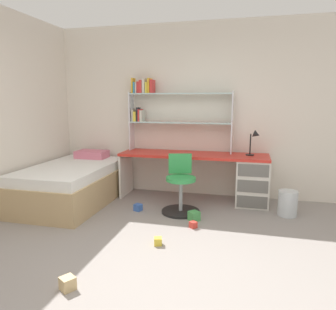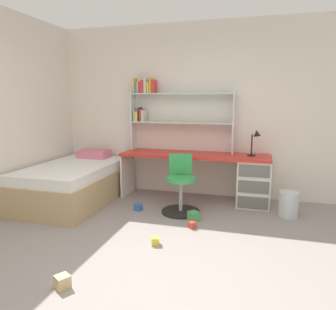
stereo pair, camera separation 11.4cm
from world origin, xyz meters
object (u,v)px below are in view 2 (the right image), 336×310
object	(u,v)px
toy_block_green_0	(193,216)
toy_block_red_1	(192,225)
waste_bin	(289,204)
toy_block_yellow_2	(155,241)
bookshelf_hutch	(166,107)
toy_block_natural_3	(63,282)
swivel_chair	(181,190)
toy_block_blue_4	(138,207)
desk_lamp	(256,139)
bed_platform	(74,183)
desk	(234,176)

from	to	relation	value
toy_block_green_0	toy_block_red_1	bearing A→B (deg)	-82.93
waste_bin	toy_block_yellow_2	size ratio (longest dim) A/B	4.15
bookshelf_hutch	waste_bin	size ratio (longest dim) A/B	4.83
waste_bin	toy_block_natural_3	world-z (taller)	waste_bin
swivel_chair	toy_block_natural_3	xyz separation A→B (m)	(-0.51, -2.00, -0.26)
toy_block_red_1	toy_block_blue_4	distance (m)	0.94
desk_lamp	toy_block_red_1	world-z (taller)	desk_lamp
toy_block_blue_4	toy_block_green_0	bearing A→B (deg)	-11.93
toy_block_green_0	toy_block_natural_3	size ratio (longest dim) A/B	1.12
bookshelf_hutch	toy_block_red_1	bearing A→B (deg)	-61.83
bookshelf_hutch	swivel_chair	distance (m)	1.42
swivel_chair	toy_block_red_1	world-z (taller)	swivel_chair
toy_block_red_1	toy_block_yellow_2	xyz separation A→B (m)	(-0.28, -0.55, 0.00)
toy_block_red_1	bookshelf_hutch	bearing A→B (deg)	118.17
toy_block_red_1	toy_block_blue_4	bearing A→B (deg)	154.47
toy_block_green_0	desk_lamp	bearing A→B (deg)	51.28
swivel_chair	toy_block_green_0	xyz separation A→B (m)	(0.24, -0.28, -0.25)
bed_platform	toy_block_green_0	bearing A→B (deg)	-8.54
waste_bin	toy_block_blue_4	xyz separation A→B (m)	(-1.99, -0.31, -0.12)
desk	swivel_chair	bearing A→B (deg)	-138.09
desk	toy_block_natural_3	world-z (taller)	desk
desk	toy_block_red_1	size ratio (longest dim) A/B	29.25
desk	waste_bin	xyz separation A→B (m)	(0.74, -0.39, -0.25)
desk	toy_block_natural_3	xyz separation A→B (m)	(-1.18, -2.61, -0.36)
toy_block_natural_3	toy_block_yellow_2	bearing A→B (deg)	62.89
desk_lamp	toy_block_natural_3	size ratio (longest dim) A/B	3.57
swivel_chair	toy_block_natural_3	bearing A→B (deg)	-104.19
waste_bin	toy_block_red_1	distance (m)	1.35
desk_lamp	toy_block_yellow_2	bearing A→B (deg)	-120.25
bookshelf_hutch	desk_lamp	xyz separation A→B (m)	(1.38, -0.15, -0.45)
toy_block_yellow_2	bookshelf_hutch	bearing A→B (deg)	102.47
bed_platform	toy_block_natural_3	size ratio (longest dim) A/B	16.87
desk	bookshelf_hutch	world-z (taller)	bookshelf_hutch
toy_block_green_0	toy_block_natural_3	distance (m)	1.88
bed_platform	toy_block_natural_3	distance (m)	2.32
swivel_chair	bed_platform	size ratio (longest dim) A/B	0.43
bed_platform	waste_bin	bearing A→B (deg)	3.79
desk	swivel_chair	size ratio (longest dim) A/B	2.83
swivel_chair	toy_block_blue_4	world-z (taller)	swivel_chair
toy_block_green_0	toy_block_yellow_2	world-z (taller)	toy_block_green_0
bed_platform	toy_block_yellow_2	bearing A→B (deg)	-33.02
desk	bed_platform	bearing A→B (deg)	-165.62
toy_block_natural_3	swivel_chair	bearing A→B (deg)	75.81
bed_platform	waste_bin	size ratio (longest dim) A/B	5.38
toy_block_blue_4	desk_lamp	bearing A→B (deg)	25.37
swivel_chair	toy_block_green_0	world-z (taller)	swivel_chair
bookshelf_hutch	waste_bin	world-z (taller)	bookshelf_hutch
toy_block_green_0	toy_block_red_1	world-z (taller)	toy_block_green_0
bookshelf_hutch	toy_block_green_0	world-z (taller)	bookshelf_hutch
toy_block_natural_3	bookshelf_hutch	bearing A→B (deg)	88.33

